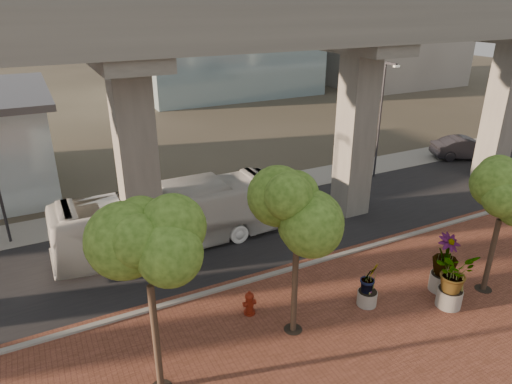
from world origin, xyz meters
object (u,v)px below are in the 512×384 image
transit_bus (173,218)px  parked_car (466,148)px  fire_hydrant (249,303)px  planter_front (454,275)px

transit_bus → parked_car: transit_bus is taller
parked_car → fire_hydrant: bearing=136.6°
transit_bus → fire_hydrant: size_ratio=11.17×
parked_car → fire_hydrant: 25.29m
transit_bus → planter_front: bearing=-139.3°
parked_car → planter_front: (-15.97, -12.79, 0.69)m
fire_hydrant → planter_front: 8.14m
parked_car → fire_hydrant: parked_car is taller
parked_car → planter_front: bearing=153.0°
parked_car → planter_front: 20.47m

